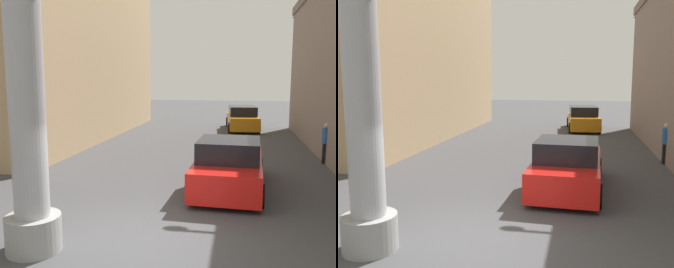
# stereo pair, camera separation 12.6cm
# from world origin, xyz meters

# --- Properties ---
(ground_plane) EXTENTS (85.17, 85.17, 0.00)m
(ground_plane) POSITION_xyz_m (0.00, 10.00, 0.00)
(ground_plane) COLOR #424244
(building_left) EXTENTS (8.56, 18.40, 12.22)m
(building_left) POSITION_xyz_m (-9.29, 13.42, 6.12)
(building_left) COLOR tan
(building_left) RESTS_ON ground
(car_lead) EXTENTS (2.17, 4.68, 1.56)m
(car_lead) POSITION_xyz_m (1.73, 4.13, 0.70)
(car_lead) COLOR black
(car_lead) RESTS_ON ground
(car_far) EXTENTS (2.24, 4.85, 1.56)m
(car_far) POSITION_xyz_m (2.18, 17.97, 0.74)
(car_far) COLOR black
(car_far) RESTS_ON ground
(palm_tree_far_left) EXTENTS (2.63, 2.61, 8.48)m
(palm_tree_far_left) POSITION_xyz_m (-6.65, 18.92, 5.35)
(palm_tree_far_left) COLOR brown
(palm_tree_far_left) RESTS_ON ground
(palm_tree_far_right) EXTENTS (2.39, 2.29, 7.69)m
(palm_tree_far_right) POSITION_xyz_m (6.39, 19.35, 4.69)
(palm_tree_far_right) COLOR brown
(palm_tree_far_right) RESTS_ON ground
(pedestrian_mid_right) EXTENTS (0.45, 0.45, 1.63)m
(pedestrian_mid_right) POSITION_xyz_m (5.32, 8.20, 0.95)
(pedestrian_mid_right) COLOR black
(pedestrian_mid_right) RESTS_ON ground
(pedestrian_far_left) EXTENTS (0.48, 0.48, 1.72)m
(pedestrian_far_left) POSITION_xyz_m (-5.49, 13.77, 1.01)
(pedestrian_far_left) COLOR #1E233F
(pedestrian_far_left) RESTS_ON ground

